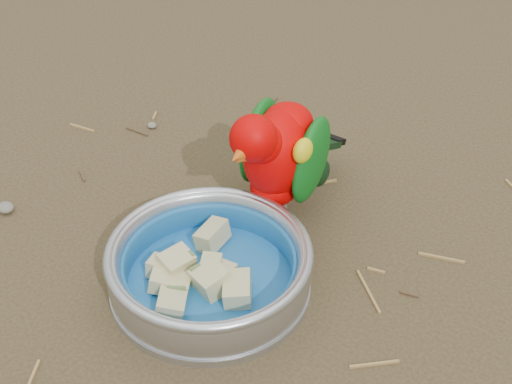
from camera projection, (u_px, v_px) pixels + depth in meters
The scene contains 6 objects.
ground at pixel (203, 318), 0.86m from camera, with size 60.00×60.00×0.00m, color #443622.
food_bowl at pixel (210, 284), 0.89m from camera, with size 0.23×0.23×0.02m, color #B2B2BA.
bowl_wall at pixel (209, 265), 0.87m from camera, with size 0.23×0.23×0.04m, color #B2B2BA, non-canonical shape.
fruit_wedges at pixel (210, 270), 0.88m from camera, with size 0.14×0.14×0.03m, color #C8BA84, non-canonical shape.
lory_parrot at pixel (278, 163), 0.94m from camera, with size 0.10×0.21×0.17m, color #CC0000, non-canonical shape.
ground_debris at pixel (246, 287), 0.90m from camera, with size 0.90×0.80×0.01m, color olive, non-canonical shape.
Camera 1 is at (0.42, -0.42, 0.64)m, focal length 55.00 mm.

